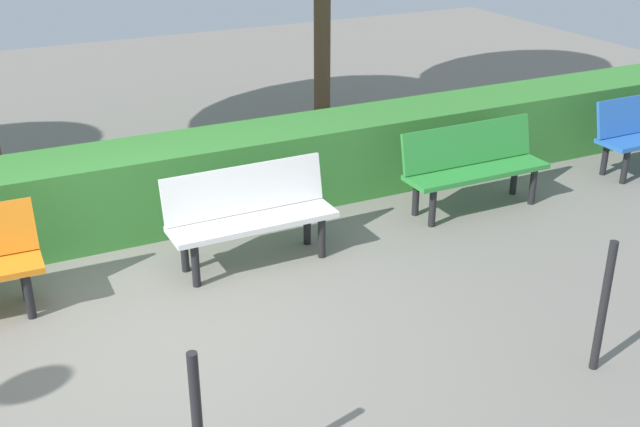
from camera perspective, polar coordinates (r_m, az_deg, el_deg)
The scene contains 5 objects.
ground_plane at distance 6.11m, azimuth -11.77°, elevation -8.87°, with size 21.78×21.78×0.00m, color gray.
bench_green at distance 8.13m, azimuth 11.06°, elevation 3.61°, with size 1.54×0.47×0.86m.
bench_white at distance 6.89m, azimuth -5.12°, elevation 0.14°, with size 1.49×0.47×0.86m.
hedge_row at distance 7.90m, azimuth -8.24°, elevation 2.61°, with size 17.78×0.80×0.81m, color #387F33.
railing_post_mid at distance 5.74m, azimuth 19.89°, elevation -6.41°, with size 0.06×0.06×1.00m, color black.
Camera 1 is at (1.10, 5.03, 3.29)m, focal length 44.04 mm.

